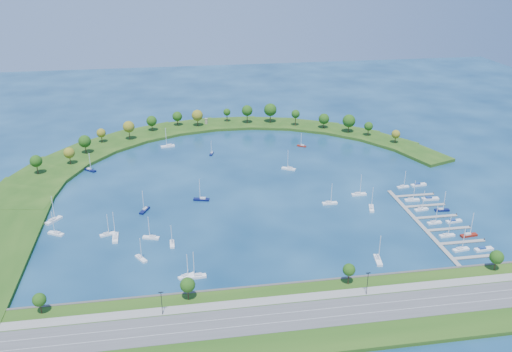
{
  "coord_description": "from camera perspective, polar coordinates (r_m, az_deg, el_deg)",
  "views": [
    {
      "loc": [
        -41.96,
        -284.7,
        129.1
      ],
      "look_at": [
        5.0,
        5.0,
        4.0
      ],
      "focal_mm": 37.94,
      "sensor_mm": 36.0,
      "label": 1
    }
  ],
  "objects": [
    {
      "name": "moored_boat_8",
      "position": [
        381.83,
        -9.28,
        3.17
      ],
      "size": [
        9.88,
        4.53,
        14.03
      ],
      "rotation": [
        0.0,
        0.0,
        3.34
      ],
      "color": "white",
      "rests_on": "ground"
    },
    {
      "name": "docked_boat_7",
      "position": [
        302.5,
        19.0,
        -3.35
      ],
      "size": [
        7.86,
        2.97,
        11.28
      ],
      "rotation": [
        0.0,
        0.0,
        -0.11
      ],
      "color": "#0A0F3F",
      "rests_on": "ground"
    },
    {
      "name": "moored_boat_19",
      "position": [
        280.73,
        -20.34,
        -5.66
      ],
      "size": [
        8.4,
        6.19,
        12.27
      ],
      "rotation": [
        0.0,
        0.0,
        2.62
      ],
      "color": "white",
      "rests_on": "ground"
    },
    {
      "name": "moored_boat_14",
      "position": [
        249.28,
        -12.04,
        -8.44
      ],
      "size": [
        5.77,
        7.57,
        11.14
      ],
      "rotation": [
        0.0,
        0.0,
        5.26
      ],
      "color": "white",
      "rests_on": "ground"
    },
    {
      "name": "moored_boat_7",
      "position": [
        268.32,
        -14.61,
        -6.26
      ],
      "size": [
        3.07,
        9.58,
        13.93
      ],
      "rotation": [
        0.0,
        0.0,
        1.62
      ],
      "color": "white",
      "rests_on": "ground"
    },
    {
      "name": "moored_boat_5",
      "position": [
        364.9,
        -4.7,
        2.43
      ],
      "size": [
        3.65,
        6.9,
        9.77
      ],
      "rotation": [
        0.0,
        0.0,
        4.43
      ],
      "color": "#0A0F3F",
      "rests_on": "ground"
    },
    {
      "name": "moored_boat_3",
      "position": [
        294.3,
        12.08,
        -3.29
      ],
      "size": [
        4.69,
        8.69,
        12.31
      ],
      "rotation": [
        0.0,
        0.0,
        1.27
      ],
      "color": "white",
      "rests_on": "ground"
    },
    {
      "name": "docked_boat_1",
      "position": [
        271.84,
        22.86,
        -7.11
      ],
      "size": [
        9.14,
        3.23,
        1.83
      ],
      "rotation": [
        0.0,
        0.0,
        0.08
      ],
      "color": "white",
      "rests_on": "ground"
    },
    {
      "name": "moored_boat_6",
      "position": [
        258.06,
        -8.84,
        -7.01
      ],
      "size": [
        2.1,
        7.25,
        10.62
      ],
      "rotation": [
        0.0,
        0.0,
        4.72
      ],
      "color": "white",
      "rests_on": "ground"
    },
    {
      "name": "moored_boat_12",
      "position": [
        351.79,
        -17.09,
        0.65
      ],
      "size": [
        7.75,
        7.13,
        12.12
      ],
      "rotation": [
        0.0,
        0.0,
        5.57
      ],
      "color": "#0A0F3F",
      "rests_on": "ground"
    },
    {
      "name": "breakwater_trees",
      "position": [
        395.46,
        -3.58,
        5.61
      ],
      "size": [
        241.95,
        93.6,
        15.24
      ],
      "color": "#382314",
      "rests_on": "breakwater"
    },
    {
      "name": "docked_boat_0",
      "position": [
        267.72,
        20.78,
        -7.19
      ],
      "size": [
        8.3,
        3.4,
        11.85
      ],
      "rotation": [
        0.0,
        0.0,
        0.15
      ],
      "color": "white",
      "rests_on": "ground"
    },
    {
      "name": "docked_boat_3",
      "position": [
        281.49,
        21.52,
        -5.77
      ],
      "size": [
        8.69,
        3.22,
        12.49
      ],
      "rotation": [
        0.0,
        0.0,
        0.1
      ],
      "color": "maroon",
      "rests_on": "ground"
    },
    {
      "name": "moored_boat_16",
      "position": [
        299.14,
        -5.77,
        -2.41
      ],
      "size": [
        9.04,
        4.51,
        12.79
      ],
      "rotation": [
        0.0,
        0.0,
        2.89
      ],
      "color": "#0A0F3F",
      "rests_on": "ground"
    },
    {
      "name": "docked_boat_4",
      "position": [
        287.86,
        18.28,
        -4.63
      ],
      "size": [
        7.57,
        2.6,
        10.94
      ],
      "rotation": [
        0.0,
        0.0,
        0.07
      ],
      "color": "white",
      "rests_on": "ground"
    },
    {
      "name": "moored_boat_1",
      "position": [
        264.9,
        -10.99,
        -6.33
      ],
      "size": [
        8.35,
        4.62,
        11.83
      ],
      "rotation": [
        0.0,
        0.0,
        2.83
      ],
      "color": "white",
      "rests_on": "ground"
    },
    {
      "name": "harbor_tower",
      "position": [
        422.2,
        -5.28,
        5.78
      ],
      "size": [
        2.6,
        2.6,
        4.33
      ],
      "color": "gray",
      "rests_on": "breakwater"
    },
    {
      "name": "moored_boat_17",
      "position": [
        379.22,
        4.84,
        3.23
      ],
      "size": [
        6.42,
        5.31,
        9.65
      ],
      "rotation": [
        0.0,
        0.0,
        2.52
      ],
      "color": "maroon",
      "rests_on": "ground"
    },
    {
      "name": "moored_boat_13",
      "position": [
        309.13,
        10.78,
        -1.85
      ],
      "size": [
        8.51,
        2.61,
        12.42
      ],
      "rotation": [
        0.0,
        0.0,
        6.31
      ],
      "color": "white",
      "rests_on": "ground"
    },
    {
      "name": "docked_boat_2",
      "position": [
        277.63,
        19.49,
        -5.87
      ],
      "size": [
        7.8,
        2.54,
        11.33
      ],
      "rotation": [
        0.0,
        0.0,
        0.05
      ],
      "color": "white",
      "rests_on": "ground"
    },
    {
      "name": "docked_boat_8",
      "position": [
        309.12,
        16.11,
        -2.39
      ],
      "size": [
        8.36,
        2.77,
        12.11
      ],
      "rotation": [
        0.0,
        0.0,
        -0.06
      ],
      "color": "white",
      "rests_on": "ground"
    },
    {
      "name": "moored_boat_2",
      "position": [
        338.92,
        3.48,
        0.82
      ],
      "size": [
        8.87,
        6.64,
        13.0
      ],
      "rotation": [
        0.0,
        0.0,
        2.61
      ],
      "color": "white",
      "rests_on": "ground"
    },
    {
      "name": "south_shoreline",
      "position": [
        210.61,
        4.38,
        -14.46
      ],
      "size": [
        420.0,
        43.1,
        11.6
      ],
      "color": "#1E4612",
      "rests_on": "ground"
    },
    {
      "name": "docked_boat_9",
      "position": [
        313.41,
        17.87,
        -2.29
      ],
      "size": [
        9.48,
        2.81,
        1.92
      ],
      "rotation": [
        0.0,
        0.0,
        -0.02
      ],
      "color": "white",
      "rests_on": "ground"
    },
    {
      "name": "docked_boat_11",
      "position": [
        329.53,
        16.74,
        -0.88
      ],
      "size": [
        9.48,
        3.57,
        1.89
      ],
      "rotation": [
        0.0,
        0.0,
        0.11
      ],
      "color": "white",
      "rests_on": "ground"
    },
    {
      "name": "moored_boat_4",
      "position": [
        293.98,
        -20.56,
        -4.35
      ],
      "size": [
        7.87,
        9.18,
        13.97
      ],
      "rotation": [
        0.0,
        0.0,
        0.92
      ],
      "color": "white",
      "rests_on": "ground"
    },
    {
      "name": "dock_system",
      "position": [
        287.77,
        18.25,
        -4.76
      ],
      "size": [
        24.28,
        82.0,
        1.6
      ],
      "color": "gray",
      "rests_on": "ground"
    },
    {
      "name": "moored_boat_15",
      "position": [
        234.02,
        -7.34,
        -10.35
      ],
      "size": [
        7.65,
        4.82,
        10.92
      ],
      "rotation": [
        0.0,
        0.0,
        0.4
      ],
      "color": "white",
      "rests_on": "ground"
    },
    {
      "name": "moored_boat_0",
      "position": [
        233.18,
        -6.33,
        -10.42
      ],
      "size": [
        8.76,
        2.88,
        12.71
      ],
      "rotation": [
        0.0,
        0.0,
        3.2
      ],
      "color": "white",
      "rests_on": "ground"
    },
    {
      "name": "docked_boat_6",
      "position": [
        299.73,
        17.02,
        -3.33
      ],
      "size": [
        7.95,
        3.24,
        11.36
      ],
      "rotation": [
        0.0,
        0.0,
        0.14
      ],
      "color": "white",
      "rests_on": "ground"
    },
    {
      "name": "moored_boat_9",
      "position": [
        272.65,
        -15.39,
        -5.88
      ],
      "size": [
        7.86,
        4.67,
        11.17
      ],
      "rotation": [
        0.0,
        0.0,
        0.36
      ],
      "color": "white",
      "rests_on": "ground"
    },
    {
      "name": "docked_boat_5",
      "position": [
        292.63,
        20.12,
        -4.49
      ],
      "size": [
        8.54,
        3.15,
        1.7
      ],
      "rotation": [
        0.0,
        0.0,
        0.1
      ],
      "color": "white",
      "rests_on": "ground"
    },
    {
      "name": "moored_boat_10",
      "position": [
        296.14,
        7.77,
        -2.79
      ],
      "size": [
        8.29,
        2.35,
        12.17
      ],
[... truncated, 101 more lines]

